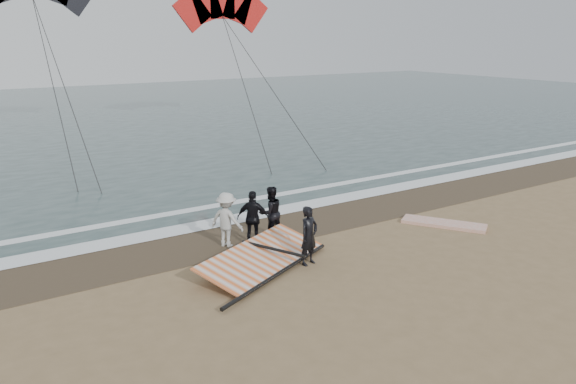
% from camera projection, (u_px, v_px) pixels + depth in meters
% --- Properties ---
extents(ground, '(120.00, 120.00, 0.00)m').
position_uv_depth(ground, '(385.00, 273.00, 14.35)').
color(ground, '#8C704C').
rests_on(ground, ground).
extents(sea, '(120.00, 54.00, 0.02)m').
position_uv_depth(sea, '(78.00, 118.00, 41.04)').
color(sea, '#233838').
rests_on(sea, ground).
extents(wet_sand, '(120.00, 2.80, 0.01)m').
position_uv_depth(wet_sand, '(290.00, 224.00, 17.99)').
color(wet_sand, '#4C3D2B').
rests_on(wet_sand, ground).
extents(foam_near, '(120.00, 0.90, 0.01)m').
position_uv_depth(foam_near, '(267.00, 213.00, 19.12)').
color(foam_near, white).
rests_on(foam_near, sea).
extents(foam_far, '(120.00, 0.45, 0.01)m').
position_uv_depth(foam_far, '(244.00, 201.00, 20.49)').
color(foam_far, white).
rests_on(foam_far, sea).
extents(man_main, '(0.66, 0.51, 1.59)m').
position_uv_depth(man_main, '(309.00, 236.00, 14.70)').
color(man_main, black).
rests_on(man_main, ground).
extents(board_white, '(2.02, 2.58, 0.10)m').
position_uv_depth(board_white, '(444.00, 224.00, 17.92)').
color(board_white, silver).
rests_on(board_white, ground).
extents(board_cream, '(1.59, 2.10, 0.09)m').
position_uv_depth(board_cream, '(268.00, 251.00, 15.71)').
color(board_cream, white).
rests_on(board_cream, ground).
extents(trio_cluster, '(2.30, 1.35, 1.61)m').
position_uv_depth(trio_cluster, '(248.00, 217.00, 16.20)').
color(trio_cluster, black).
rests_on(trio_cluster, ground).
extents(sail_rig, '(4.19, 3.28, 0.51)m').
position_uv_depth(sail_rig, '(258.00, 259.00, 14.73)').
color(sail_rig, black).
rests_on(sail_rig, ground).
extents(kite_red, '(7.36, 7.08, 15.70)m').
position_uv_depth(kite_red, '(223.00, 12.00, 35.25)').
color(kite_red, red).
rests_on(kite_red, ground).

